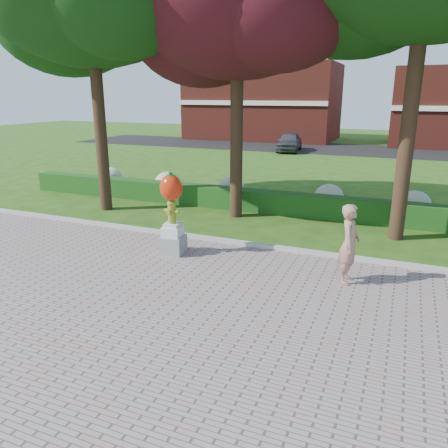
{
  "coord_description": "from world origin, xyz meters",
  "views": [
    {
      "loc": [
        3.54,
        -8.39,
        4.31
      ],
      "look_at": [
        -0.38,
        1.0,
        1.26
      ],
      "focal_mm": 35.0,
      "sensor_mm": 36.0,
      "label": 1
    }
  ],
  "objects": [
    {
      "name": "ground",
      "position": [
        0.0,
        0.0,
        0.0
      ],
      "size": [
        100.0,
        100.0,
        0.0
      ],
      "primitive_type": "plane",
      "color": "#244912",
      "rests_on": "ground"
    },
    {
      "name": "woman",
      "position": [
        2.55,
        1.49,
        0.98
      ],
      "size": [
        0.46,
        0.69,
        1.88
      ],
      "primitive_type": "imported",
      "rotation": [
        0.0,
        0.0,
        1.58
      ],
      "color": "tan",
      "rests_on": "walkway"
    },
    {
      "name": "curb",
      "position": [
        0.0,
        3.0,
        0.07
      ],
      "size": [
        40.0,
        0.18,
        0.15
      ],
      "primitive_type": "cube",
      "color": "#ADADA5",
      "rests_on": "ground"
    },
    {
      "name": "lawn_hedge",
      "position": [
        0.0,
        7.0,
        0.4
      ],
      "size": [
        24.0,
        0.7,
        0.8
      ],
      "primitive_type": "cube",
      "color": "#1B4213",
      "rests_on": "ground"
    },
    {
      "name": "hydrant_sculpture",
      "position": [
        -2.18,
        1.62,
        1.24
      ],
      "size": [
        0.68,
        0.68,
        2.27
      ],
      "rotation": [
        0.0,
        0.0,
        0.1
      ],
      "color": "gray",
      "rests_on": "walkway"
    },
    {
      "name": "parked_car",
      "position": [
        -4.93,
        25.0,
        0.73
      ],
      "size": [
        2.18,
        4.35,
        1.42
      ],
      "primitive_type": "imported",
      "rotation": [
        0.0,
        0.0,
        0.12
      ],
      "color": "#44464C",
      "rests_on": "street"
    },
    {
      "name": "hydrangea_row",
      "position": [
        0.57,
        8.0,
        0.55
      ],
      "size": [
        20.1,
        1.1,
        0.99
      ],
      "color": "beige",
      "rests_on": "ground"
    },
    {
      "name": "street",
      "position": [
        0.0,
        28.0,
        0.01
      ],
      "size": [
        50.0,
        8.0,
        0.02
      ],
      "primitive_type": "cube",
      "color": "black",
      "rests_on": "ground"
    },
    {
      "name": "building_left",
      "position": [
        -10.0,
        34.0,
        3.5
      ],
      "size": [
        14.0,
        8.0,
        7.0
      ],
      "primitive_type": "cube",
      "color": "maroon",
      "rests_on": "ground"
    },
    {
      "name": "walkway",
      "position": [
        0.0,
        -4.0,
        0.02
      ],
      "size": [
        40.0,
        14.0,
        0.04
      ],
      "primitive_type": "cube",
      "color": "gray",
      "rests_on": "ground"
    }
  ]
}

